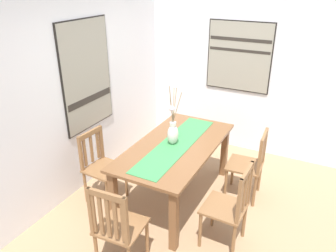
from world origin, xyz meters
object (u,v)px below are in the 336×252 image
(chair_0, at_px, (117,226))
(chair_3, at_px, (230,206))
(dining_table, at_px, (176,153))
(chair_2, at_px, (250,164))
(painting_on_back_wall, at_px, (87,76))
(centerpiece_vase, at_px, (173,132))
(chair_1, at_px, (101,166))
(painting_on_side_wall, at_px, (239,57))

(chair_0, bearing_deg, chair_3, -46.96)
(dining_table, height_order, chair_2, chair_2)
(dining_table, xyz_separation_m, chair_0, (-1.25, -0.00, -0.15))
(painting_on_back_wall, bearing_deg, dining_table, -87.41)
(centerpiece_vase, xyz_separation_m, painting_on_back_wall, (-0.05, 1.18, 0.54))
(chair_1, xyz_separation_m, chair_3, (-0.04, -1.66, 0.01))
(chair_1, height_order, painting_on_back_wall, painting_on_back_wall)
(chair_0, height_order, painting_on_back_wall, painting_on_back_wall)
(dining_table, distance_m, painting_on_side_wall, 1.92)
(centerpiece_vase, bearing_deg, chair_2, -61.96)
(chair_0, bearing_deg, dining_table, 0.21)
(centerpiece_vase, bearing_deg, chair_0, -177.89)
(chair_1, bearing_deg, centerpiece_vase, -61.45)
(chair_3, bearing_deg, painting_on_side_wall, 16.15)
(chair_0, height_order, chair_3, chair_0)
(painting_on_back_wall, bearing_deg, chair_3, -101.28)
(chair_3, distance_m, painting_on_back_wall, 2.33)
(centerpiece_vase, height_order, chair_3, centerpiece_vase)
(chair_3, bearing_deg, dining_table, 60.94)
(centerpiece_vase, distance_m, painting_on_side_wall, 1.82)
(painting_on_side_wall, bearing_deg, chair_1, 154.16)
(chair_2, relative_size, painting_on_back_wall, 0.67)
(chair_1, relative_size, painting_on_back_wall, 0.66)
(chair_0, height_order, chair_2, chair_0)
(chair_1, relative_size, chair_3, 0.95)
(dining_table, bearing_deg, centerpiece_vase, 92.48)
(chair_1, bearing_deg, dining_table, -62.58)
(painting_on_side_wall, bearing_deg, centerpiece_vase, 171.56)
(dining_table, bearing_deg, painting_on_side_wall, -7.08)
(chair_2, bearing_deg, dining_table, 119.15)
(dining_table, distance_m, chair_3, 0.98)
(dining_table, xyz_separation_m, painting_on_side_wall, (1.71, -0.21, 0.85))
(dining_table, bearing_deg, painting_on_back_wall, 92.59)
(chair_1, bearing_deg, painting_on_side_wall, -25.84)
(dining_table, height_order, chair_1, chair_1)
(chair_0, height_order, painting_on_side_wall, painting_on_side_wall)
(chair_3, bearing_deg, chair_2, 2.15)
(dining_table, distance_m, centerpiece_vase, 0.28)
(chair_3, bearing_deg, chair_1, 88.54)
(painting_on_back_wall, xyz_separation_m, painting_on_side_wall, (1.76, -1.44, 0.03))
(chair_1, height_order, painting_on_side_wall, painting_on_side_wall)
(dining_table, distance_m, chair_0, 1.26)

